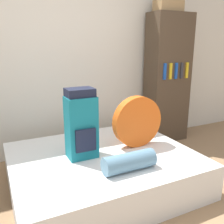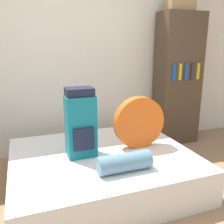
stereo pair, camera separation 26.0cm
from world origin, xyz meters
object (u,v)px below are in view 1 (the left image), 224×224
Objects in this scene: bookshelf at (167,79)px; cardboard_box at (168,6)px; backpack at (81,125)px; sleeping_roll at (129,162)px; tent_bag at (137,122)px.

cardboard_box reaches higher than bookshelf.
bookshelf reaches higher than backpack.
sleeping_roll is 2.50m from cardboard_box.
tent_bag is 1.42× the size of cardboard_box.
tent_bag is at bearing -140.06° from cardboard_box.
backpack is at bearing 121.20° from sleeping_roll.
tent_bag is 1.38m from bookshelf.
backpack is 1.92m from bookshelf.
bookshelf is (1.43, 1.30, 0.52)m from sleeping_roll.
bookshelf is at bearing 42.36° from sleeping_roll.
backpack reaches higher than sleeping_roll.
tent_bag is 0.64m from sleeping_roll.
bookshelf reaches higher than tent_bag.
cardboard_box is at bearing 137.40° from bookshelf.
tent_bag is 1.15× the size of sleeping_roll.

